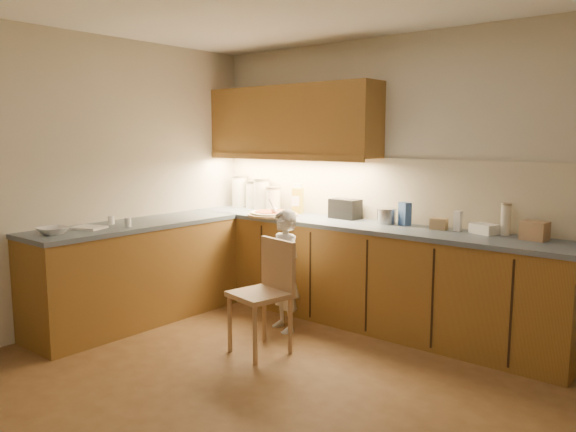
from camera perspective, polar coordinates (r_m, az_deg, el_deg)
The scene contains 24 objects.
room at distance 3.49m, azimuth -2.41°, elevation 7.74°, with size 4.54×4.50×2.62m.
l_counter at distance 5.18m, azimuth -0.72°, elevation -5.74°, with size 3.77×2.62×0.92m.
backsplash at distance 5.34m, azimuth 8.92°, elevation 2.73°, with size 3.75×0.02×0.58m, color beige.
upper_cabinets at distance 5.71m, azimuth 0.31°, elevation 9.58°, with size 1.95×0.36×0.73m.
pizza_on_board at distance 5.55m, azimuth -1.58°, elevation 0.24°, with size 0.50×0.50×0.20m.
child at distance 4.92m, azimuth -0.41°, elevation -5.57°, with size 0.39×0.26×1.07m, color silver.
wooden_chair at distance 4.46m, azimuth -2.16°, elevation -7.26°, with size 0.47×0.47×0.89m.
mixing_bowl at distance 4.88m, azimuth -22.77°, elevation -1.38°, with size 0.23×0.23×0.06m, color silver.
canister_a at distance 6.29m, azimuth -4.94°, elevation 2.55°, with size 0.18×0.18×0.35m.
canister_b at distance 6.17m, azimuth -3.56°, elevation 2.21°, with size 0.17×0.17×0.30m.
canister_c at distance 6.03m, azimuth -2.69°, elevation 2.26°, with size 0.18×0.18×0.33m.
canister_d at distance 5.90m, azimuth -1.50°, elevation 1.75°, with size 0.16×0.16×0.26m.
oil_jug at distance 5.72m, azimuth 1.00°, elevation 1.66°, with size 0.12×0.10×0.30m.
toaster at distance 5.38m, azimuth 5.83°, elevation 0.73°, with size 0.30×0.18×0.19m.
steel_pot at distance 5.13m, azimuth 9.96°, elevation 0.01°, with size 0.18×0.18×0.14m.
blue_box at distance 5.05m, azimuth 11.78°, elevation 0.22°, with size 0.10×0.07×0.20m, color #315394.
card_box_a at distance 4.90m, azimuth 15.08°, elevation -0.77°, with size 0.13×0.10×0.10m, color tan.
white_bottle at distance 4.85m, azimuth 16.88°, elevation -0.49°, with size 0.06×0.06×0.17m, color white.
flat_pack at distance 4.79m, azimuth 19.32°, elevation -1.24°, with size 0.20×0.14×0.08m, color white.
tall_jar at distance 4.77m, azimuth 21.25°, elevation -0.28°, with size 0.08×0.08×0.26m.
card_box_b at distance 4.63m, azimuth 23.77°, elevation -1.37°, with size 0.18×0.14×0.14m, color #A7815A.
dough_cloth at distance 5.07m, azimuth -19.58°, elevation -1.11°, with size 0.26×0.20×0.02m, color silver.
spice_jar_a at distance 5.26m, azimuth -17.53°, elevation -0.40°, with size 0.06×0.06×0.07m, color white.
spice_jar_b at distance 5.07m, azimuth -15.98°, elevation -0.63°, with size 0.06×0.06×0.08m, color white.
Camera 1 is at (2.33, -2.60, 1.69)m, focal length 35.00 mm.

